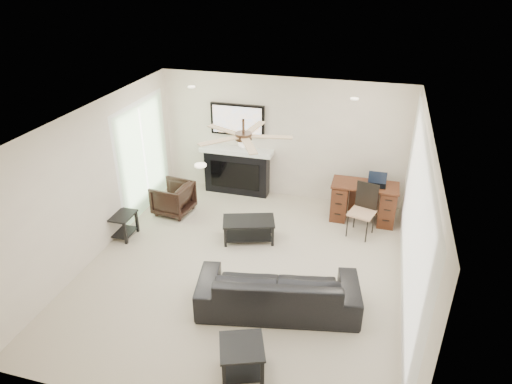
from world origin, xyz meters
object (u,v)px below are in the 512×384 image
at_px(sofa, 278,289).
at_px(armchair, 173,198).
at_px(desk, 363,202).
at_px(fireplace_unit, 236,151).
at_px(coffee_table, 249,230).

bearing_deg(sofa, armchair, -50.63).
xyz_separation_m(armchair, desk, (3.59, 0.69, 0.07)).
bearing_deg(armchair, fireplace_unit, 147.72).
height_order(fireplace_unit, desk, fireplace_unit).
distance_m(coffee_table, desk, 2.27).
height_order(coffee_table, fireplace_unit, fireplace_unit).
xyz_separation_m(sofa, coffee_table, (-0.90, 1.60, -0.13)).
xyz_separation_m(sofa, fireplace_unit, (-1.66, 3.31, 0.62)).
bearing_deg(coffee_table, desk, 15.63).
height_order(armchair, desk, desk).
bearing_deg(armchair, coffee_table, 78.86).
bearing_deg(fireplace_unit, coffee_table, -65.94).
height_order(sofa, armchair, sofa).
bearing_deg(sofa, fireplace_unit, -74.36).
relative_size(sofa, armchair, 3.30).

